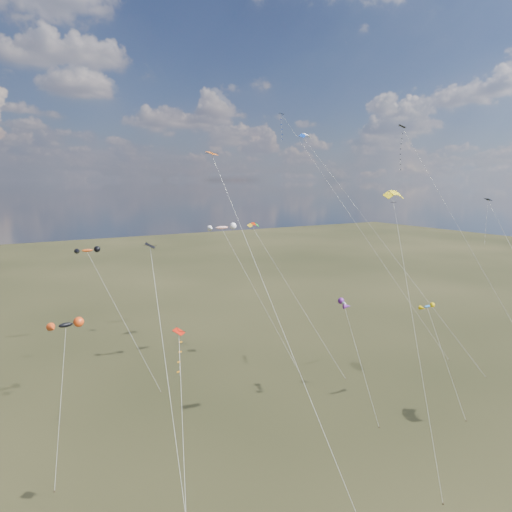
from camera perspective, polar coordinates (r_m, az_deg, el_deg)
ground at (r=48.97m, az=11.83°, el=-25.78°), size 400.00×400.00×0.00m
diamond_black_high at (r=72.93m, az=18.58°, el=11.24°), size 7.71×22.52×36.27m
diamond_navy_tall at (r=79.89m, az=5.00°, el=13.50°), size 17.15×24.27×39.43m
diamond_black_mid at (r=34.86m, az=-11.55°, el=-10.66°), size 2.88×15.95×23.13m
diamond_red_low at (r=38.78m, az=-9.49°, el=-13.31°), size 5.17×13.60×16.00m
diamond_navy_right at (r=65.37m, az=27.43°, el=2.67°), size 6.88×21.11×25.81m
diamond_orange_center at (r=37.57m, az=-0.03°, el=-0.85°), size 3.14×23.11×30.70m
parafoil_yellow at (r=53.92m, az=16.90°, el=7.42°), size 8.47×14.95×27.32m
parafoil_blue_white at (r=79.86m, az=6.39°, el=14.69°), size 14.09×28.28×36.33m
parafoil_tricolor at (r=72.49m, az=-0.21°, el=3.89°), size 6.98×16.62×21.75m
novelty_black_orange at (r=53.27m, az=-22.69°, el=-7.99°), size 4.64×9.88×13.43m
novelty_orange_black at (r=68.13m, az=-20.32°, el=0.60°), size 8.11×11.33×18.88m
novelty_white_purple at (r=60.97m, az=10.96°, el=-5.89°), size 3.23×10.67×12.68m
novelty_redwhite_stripe at (r=70.21m, az=-4.23°, el=3.53°), size 9.25×11.67×21.55m
novelty_blue_yellow at (r=62.70m, az=20.66°, el=-5.98°), size 2.18×7.64×12.50m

